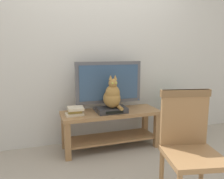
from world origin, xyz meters
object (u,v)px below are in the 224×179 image
Objects in this scene: wooden_chair at (189,141)px; book_stack at (75,111)px; media_box at (112,110)px; potted_plant at (178,109)px; tv_stand at (111,122)px; cat at (112,96)px; tv at (109,85)px.

wooden_chair is 1.41m from book_stack.
media_box is 0.50× the size of potted_plant.
book_stack is (-0.47, -0.04, 0.21)m from tv_stand.
wooden_chair is 1.39m from potted_plant.
cat is 0.50m from book_stack.
book_stack is at bearing -174.83° from tv_stand.
wooden_chair is 1.28× the size of potted_plant.
tv_stand is 1.33× the size of wooden_chair.
tv reaches higher than book_stack.
book_stack is at bearing 178.94° from potted_plant.
book_stack is 0.30× the size of potted_plant.
wooden_chair is at bearing -79.00° from tv.
tv_stand is 3.39× the size of media_box.
potted_plant is at bearing -1.06° from book_stack.
cat is at bearing -91.60° from tv.
cat reaches higher than media_box.
wooden_chair reaches higher than book_stack.
media_box is 1.22m from wooden_chair.
media_box is 1.70× the size of book_stack.
tv_stand is 1.71× the size of potted_plant.
tv reaches higher than potted_plant.
tv reaches higher than tv_stand.
tv_stand is 0.38m from cat.
cat is 0.56× the size of potted_plant.
potted_plant is at bearing -8.74° from tv.
cat is at bearing -179.83° from potted_plant.
tv_stand is at bearing 84.68° from media_box.
wooden_chair is 4.34× the size of book_stack.
cat reaches higher than wooden_chair.
wooden_chair is at bearing -58.86° from book_stack.
wooden_chair is at bearing -78.32° from tv_stand.
wooden_chair is at bearing -77.51° from media_box.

